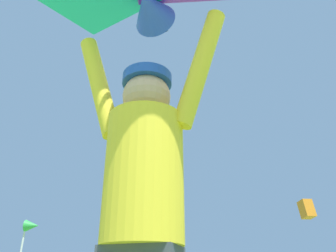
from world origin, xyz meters
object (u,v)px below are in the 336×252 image
object	(u,v)px
kite_flyer_person	(143,216)
distant_kite_white_overhead_distant	(167,172)
distant_kite_black_low_right	(148,69)
marker_flag	(30,233)
distant_kite_orange_high_right	(307,209)

from	to	relation	value
kite_flyer_person	distant_kite_white_overhead_distant	bearing A→B (deg)	93.51
kite_flyer_person	distant_kite_white_overhead_distant	world-z (taller)	distant_kite_white_overhead_distant
distant_kite_black_low_right	marker_flag	world-z (taller)	distant_kite_black_low_right
kite_flyer_person	distant_kite_black_low_right	world-z (taller)	distant_kite_black_low_right
distant_kite_orange_high_right	kite_flyer_person	bearing A→B (deg)	-110.75
distant_kite_white_overhead_distant	distant_kite_black_low_right	world-z (taller)	distant_kite_black_low_right
marker_flag	distant_kite_white_overhead_distant	bearing A→B (deg)	86.07
marker_flag	distant_kite_black_low_right	bearing A→B (deg)	90.00
kite_flyer_person	distant_kite_orange_high_right	world-z (taller)	distant_kite_orange_high_right
kite_flyer_person	marker_flag	bearing A→B (deg)	119.01
distant_kite_white_overhead_distant	distant_kite_black_low_right	size ratio (longest dim) A/B	1.13
distant_kite_white_overhead_distant	marker_flag	world-z (taller)	distant_kite_white_overhead_distant
kite_flyer_person	distant_kite_white_overhead_distant	size ratio (longest dim) A/B	1.64
distant_kite_white_overhead_distant	distant_kite_orange_high_right	bearing A→B (deg)	-46.94
distant_kite_white_overhead_distant	marker_flag	bearing A→B (deg)	-93.93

